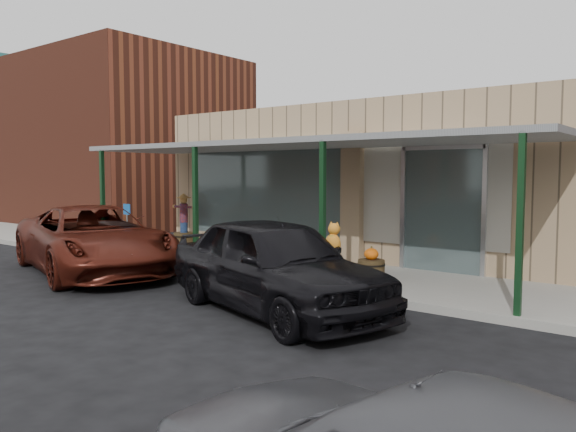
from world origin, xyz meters
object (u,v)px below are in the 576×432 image
Objects in this scene: barrel_pumpkin at (371,266)px; car_maroon at (94,240)px; barrel_scarecrow at (184,228)px; handicap_sign at (127,222)px; parked_sedan at (275,264)px.

barrel_pumpkin is 0.12× the size of car_maroon.
car_maroon is at bearing -67.81° from barrel_scarecrow.
parked_sedan is at bearing -15.87° from handicap_sign.
handicap_sign is at bearing -170.39° from barrel_pumpkin.
barrel_scarecrow reaches higher than car_maroon.
barrel_scarecrow is at bearing 34.68° from car_maroon.
barrel_scarecrow reaches higher than parked_sedan.
parked_sedan is at bearing -92.06° from barrel_pumpkin.
barrel_scarecrow is at bearing 96.06° from handicap_sign.
barrel_scarecrow is 2.27m from handicap_sign.
parked_sedan reaches higher than barrel_pumpkin.
car_maroon is (1.19, -3.88, 0.11)m from barrel_scarecrow.
barrel_pumpkin is 0.49× the size of handicap_sign.
handicap_sign is at bearing 47.74° from car_maroon.
barrel_scarecrow reaches higher than handicap_sign.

